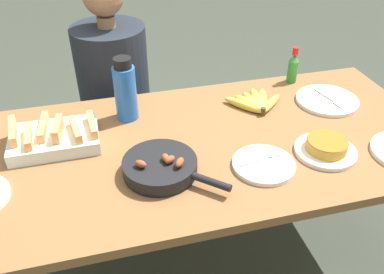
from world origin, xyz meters
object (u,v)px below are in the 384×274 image
(water_bottle, at_px, (125,91))
(hot_sauce_bottle, at_px, (293,67))
(empty_plate_near_front, at_px, (327,100))
(banana_bunch, at_px, (256,103))
(frittata_plate_center, at_px, (326,148))
(skillet, at_px, (161,167))
(person_figure, at_px, (117,112))
(melon_tray, at_px, (54,137))
(empty_plate_far_left, at_px, (264,165))

(water_bottle, bearing_deg, hot_sauce_bottle, 8.62)
(empty_plate_near_front, relative_size, water_bottle, 1.02)
(banana_bunch, distance_m, frittata_plate_center, 0.38)
(skillet, xyz_separation_m, person_figure, (-0.08, 0.81, -0.26))
(banana_bunch, xyz_separation_m, water_bottle, (-0.53, 0.05, 0.10))
(empty_plate_near_front, bearing_deg, banana_bunch, 172.29)
(melon_tray, distance_m, water_bottle, 0.32)
(melon_tray, bearing_deg, hot_sauce_bottle, 12.77)
(banana_bunch, bearing_deg, empty_plate_near_front, -7.71)
(skillet, bearing_deg, empty_plate_near_front, 62.67)
(hot_sauce_bottle, bearing_deg, banana_bunch, -145.33)
(melon_tray, relative_size, skillet, 0.98)
(frittata_plate_center, xyz_separation_m, empty_plate_near_front, (0.19, 0.32, -0.01))
(hot_sauce_bottle, height_order, person_figure, person_figure)
(empty_plate_far_left, bearing_deg, hot_sauce_bottle, 56.01)
(person_figure, bearing_deg, empty_plate_near_front, -31.44)
(hot_sauce_bottle, bearing_deg, skillet, -145.18)
(empty_plate_far_left, xyz_separation_m, water_bottle, (-0.41, 0.43, 0.11))
(melon_tray, xyz_separation_m, frittata_plate_center, (0.93, -0.29, -0.01))
(frittata_plate_center, relative_size, person_figure, 0.19)
(frittata_plate_center, relative_size, hot_sauce_bottle, 1.29)
(banana_bunch, height_order, hot_sauce_bottle, hot_sauce_bottle)
(water_bottle, bearing_deg, melon_tray, -156.55)
(empty_plate_near_front, xyz_separation_m, empty_plate_far_left, (-0.43, -0.34, 0.00))
(hot_sauce_bottle, xyz_separation_m, person_figure, (-0.80, 0.32, -0.31))
(skillet, height_order, person_figure, person_figure)
(empty_plate_far_left, height_order, person_figure, person_figure)
(skillet, relative_size, water_bottle, 1.24)
(frittata_plate_center, xyz_separation_m, person_figure, (-0.67, 0.85, -0.26))
(skillet, height_order, hot_sauce_bottle, hot_sauce_bottle)
(banana_bunch, xyz_separation_m, skillet, (-0.47, -0.33, 0.01))
(banana_bunch, height_order, empty_plate_far_left, banana_bunch)
(banana_bunch, bearing_deg, melon_tray, -175.08)
(empty_plate_far_left, height_order, water_bottle, water_bottle)
(empty_plate_far_left, bearing_deg, frittata_plate_center, 3.51)
(empty_plate_near_front, bearing_deg, melon_tray, -178.57)
(water_bottle, xyz_separation_m, hot_sauce_bottle, (0.78, 0.12, -0.05))
(water_bottle, bearing_deg, frittata_plate_center, -32.69)
(melon_tray, height_order, frittata_plate_center, melon_tray)
(melon_tray, bearing_deg, empty_plate_near_front, 1.43)
(melon_tray, height_order, empty_plate_far_left, melon_tray)
(empty_plate_near_front, relative_size, hot_sauce_bottle, 1.56)
(melon_tray, height_order, water_bottle, water_bottle)
(frittata_plate_center, bearing_deg, water_bottle, 147.31)
(banana_bunch, distance_m, water_bottle, 0.54)
(empty_plate_far_left, relative_size, person_figure, 0.18)
(frittata_plate_center, bearing_deg, person_figure, 128.24)
(frittata_plate_center, xyz_separation_m, hot_sauce_bottle, (0.13, 0.53, 0.05))
(melon_tray, height_order, skillet, melon_tray)
(skillet, relative_size, hot_sauce_bottle, 1.90)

